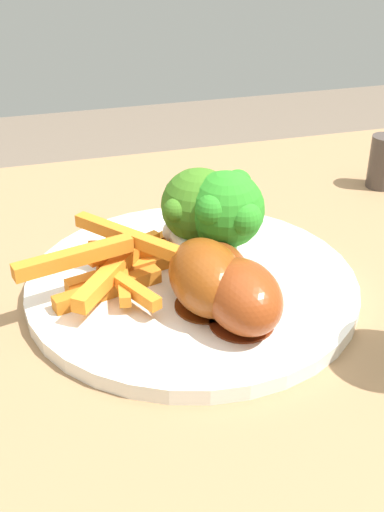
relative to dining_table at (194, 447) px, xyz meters
name	(u,v)px	position (x,y,z in m)	size (l,w,h in m)	color
dining_table	(194,447)	(0.00, 0.00, 0.00)	(1.22, 0.73, 0.74)	#8E6B47
dinner_plate	(192,284)	(-0.02, -0.06, 0.11)	(0.26, 0.26, 0.01)	white
broccoli_floret_front	(217,202)	(-0.05, -0.10, 0.16)	(0.05, 0.04, 0.07)	#7EA356
broccoli_floret_middle	(199,206)	(-0.03, -0.09, 0.17)	(0.06, 0.06, 0.08)	#7BB04C
broccoli_floret_back	(227,209)	(-0.05, -0.07, 0.17)	(0.06, 0.07, 0.08)	#78B15B
carrot_fries_pile	(119,263)	(0.04, -0.07, 0.14)	(0.16, 0.12, 0.04)	orange
chicken_drumstick_near	(240,294)	(-0.03, 0.00, 0.14)	(0.05, 0.12, 0.05)	#5E200C
chicken_drumstick_far	(220,276)	(-0.03, -0.03, 0.14)	(0.06, 0.13, 0.04)	#521B0A
chicken_drumstick_extra	(205,275)	(-0.01, -0.02, 0.14)	(0.05, 0.13, 0.05)	#592209
pepper_shaker	(383,162)	(-0.27, -0.20, 0.14)	(0.03, 0.03, 0.06)	#423833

